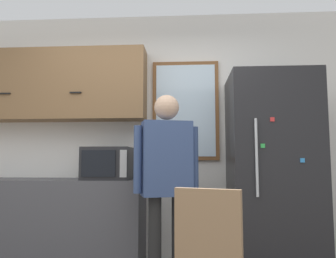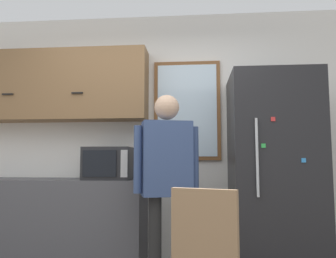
# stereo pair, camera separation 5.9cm
# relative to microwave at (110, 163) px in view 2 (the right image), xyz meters

# --- Properties ---
(back_wall) EXTENTS (6.00, 0.06, 2.70)m
(back_wall) POSITION_rel_microwave_xyz_m (0.39, 0.34, 0.31)
(back_wall) COLOR white
(back_wall) RESTS_ON ground_plane
(counter) EXTENTS (2.15, 0.55, 0.88)m
(counter) POSITION_rel_microwave_xyz_m (-0.73, 0.03, -0.60)
(counter) COLOR #4C4C51
(counter) RESTS_ON ground_plane
(upper_cabinets) EXTENTS (2.15, 0.32, 0.77)m
(upper_cabinets) POSITION_rel_microwave_xyz_m (-0.73, 0.16, 0.84)
(upper_cabinets) COLOR olive
(microwave) EXTENTS (0.46, 0.43, 0.32)m
(microwave) POSITION_rel_microwave_xyz_m (0.00, 0.00, 0.00)
(microwave) COLOR #232326
(microwave) RESTS_ON counter
(person) EXTENTS (0.55, 0.33, 1.64)m
(person) POSITION_rel_microwave_xyz_m (0.61, -0.43, -0.05)
(person) COLOR black
(person) RESTS_ON ground_plane
(refrigerator) EXTENTS (0.79, 0.74, 1.89)m
(refrigerator) POSITION_rel_microwave_xyz_m (1.60, -0.06, -0.09)
(refrigerator) COLOR #232326
(refrigerator) RESTS_ON ground_plane
(window) EXTENTS (0.72, 0.05, 1.08)m
(window) POSITION_rel_microwave_xyz_m (0.77, 0.30, 0.57)
(window) COLOR brown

